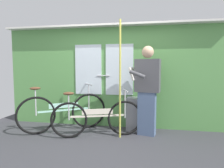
# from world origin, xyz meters

# --- Properties ---
(ground_plane) EXTENTS (5.89, 3.91, 0.04)m
(ground_plane) POSITION_xyz_m (0.00, 0.00, -0.02)
(ground_plane) COLOR #38383D
(train_door_wall) EXTENTS (4.89, 0.28, 2.23)m
(train_door_wall) POSITION_xyz_m (-0.01, 1.15, 1.16)
(train_door_wall) COLOR #56934C
(train_door_wall) RESTS_ON ground_plane
(bicycle_near_door) EXTENTS (1.66, 0.69, 0.89)m
(bicycle_near_door) POSITION_xyz_m (-0.18, 0.42, 0.37)
(bicycle_near_door) COLOR black
(bicycle_near_door) RESTS_ON ground_plane
(bicycle_leaning_behind) EXTENTS (1.54, 1.06, 0.96)m
(bicycle_leaning_behind) POSITION_xyz_m (-0.94, 0.62, 0.40)
(bicycle_leaning_behind) COLOR black
(bicycle_leaning_behind) RESTS_ON ground_plane
(passenger_reading_newspaper) EXTENTS (0.62, 0.55, 1.72)m
(passenger_reading_newspaper) POSITION_xyz_m (0.74, 0.71, 0.91)
(passenger_reading_newspaper) COLOR slate
(passenger_reading_newspaper) RESTS_ON ground_plane
(trash_bin_by_wall) EXTENTS (0.33, 0.28, 0.69)m
(trash_bin_by_wall) POSITION_xyz_m (0.50, 0.93, 0.35)
(trash_bin_by_wall) COLOR gray
(trash_bin_by_wall) RESTS_ON ground_plane
(handrail_pole) EXTENTS (0.04, 0.04, 2.19)m
(handrail_pole) POSITION_xyz_m (0.26, 0.47, 1.09)
(handrail_pole) COLOR #C6C14C
(handrail_pole) RESTS_ON ground_plane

